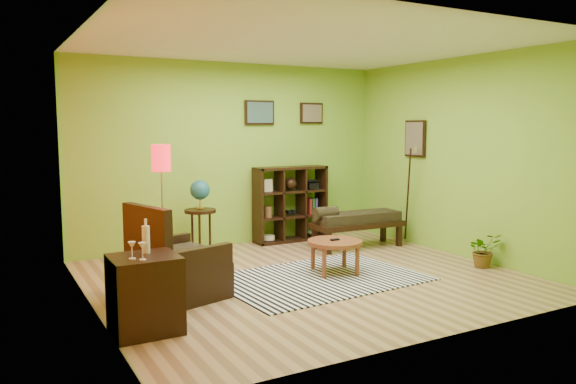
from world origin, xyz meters
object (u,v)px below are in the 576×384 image
coffee_table (335,245)px  cube_shelf (291,204)px  side_cabinet (145,294)px  potted_plant (484,254)px  floor_lamp (161,170)px  globe_table (200,199)px  armchair (175,270)px  bench (355,220)px

coffee_table → cube_shelf: size_ratio=0.57×
side_cabinet → potted_plant: size_ratio=2.23×
floor_lamp → potted_plant: size_ratio=3.56×
globe_table → cube_shelf: 1.68m
side_cabinet → potted_plant: (4.50, 0.19, -0.18)m
side_cabinet → globe_table: globe_table is taller
armchair → globe_table: 2.05m
armchair → bench: size_ratio=0.71×
armchair → floor_lamp: (0.18, 1.03, 1.00)m
armchair → floor_lamp: floor_lamp is taller
cube_shelf → potted_plant: 3.06m
globe_table → bench: (2.24, -0.63, -0.40)m
globe_table → potted_plant: size_ratio=2.39×
armchair → floor_lamp: 1.44m
coffee_table → potted_plant: 2.02m
side_cabinet → cube_shelf: (3.11, 2.88, 0.25)m
globe_table → coffee_table: bearing=-56.7°
side_cabinet → globe_table: bearing=60.4°
coffee_table → floor_lamp: 2.34m
cube_shelf → armchair: bearing=-141.6°
floor_lamp → cube_shelf: 2.70m
side_cabinet → floor_lamp: bearing=68.9°
potted_plant → floor_lamp: bearing=156.0°
cube_shelf → bench: (0.60, -0.92, -0.18)m
side_cabinet → cube_shelf: bearing=42.8°
floor_lamp → globe_table: size_ratio=1.49×
floor_lamp → bench: 3.12m
coffee_table → armchair: (-2.07, -0.02, -0.05)m
floor_lamp → bench: floor_lamp is taller
armchair → floor_lamp: bearing=79.9°
coffee_table → bench: (1.10, 1.10, 0.06)m
globe_table → potted_plant: 3.92m
armchair → globe_table: bearing=61.9°
globe_table → bench: globe_table is taller
side_cabinet → globe_table: size_ratio=0.93×
coffee_table → armchair: armchair is taller
globe_table → potted_plant: bearing=-38.5°
bench → potted_plant: bearing=-66.0°
coffee_table → cube_shelf: cube_shelf is taller
side_cabinet → cube_shelf: cube_shelf is taller
side_cabinet → cube_shelf: size_ratio=0.84×
coffee_table → potted_plant: bearing=-19.6°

